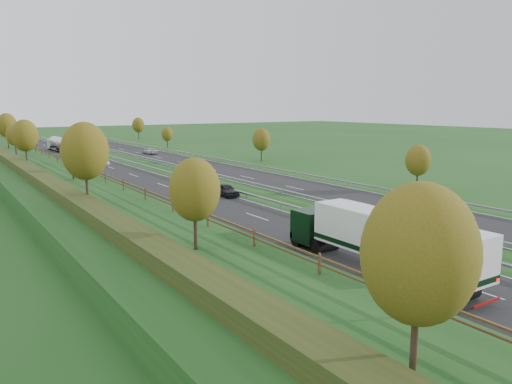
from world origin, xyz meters
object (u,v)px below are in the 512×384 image
at_px(box_lorry, 381,239).
at_px(car_dark_near, 226,190).
at_px(road_tanker, 57,143).
at_px(car_oncoming, 150,151).
at_px(car_silver_mid, 100,161).
at_px(car_small_far, 33,143).

relative_size(box_lorry, car_dark_near, 3.61).
bearing_deg(road_tanker, box_lorry, -90.85).
relative_size(road_tanker, car_oncoming, 2.37).
xyz_separation_m(road_tanker, car_oncoming, (16.06, -19.84, -1.16)).
xyz_separation_m(car_silver_mid, car_small_far, (-1.85, 58.23, -0.04)).
bearing_deg(road_tanker, car_small_far, 94.58).
bearing_deg(car_dark_near, box_lorry, -98.80).
bearing_deg(car_small_far, box_lorry, -82.01).
distance_m(car_dark_near, car_small_far, 98.51).
distance_m(road_tanker, car_small_far, 22.42).
bearing_deg(car_oncoming, road_tanker, -50.15).
bearing_deg(box_lorry, car_oncoming, 78.48).
xyz_separation_m(box_lorry, car_silver_mid, (1.64, 70.46, -1.52)).
xyz_separation_m(road_tanker, car_silver_mid, (0.06, -35.91, -1.06)).
bearing_deg(car_small_far, car_silver_mid, -80.28).
bearing_deg(road_tanker, car_silver_mid, -89.90).
distance_m(car_silver_mid, car_small_far, 58.26).
relative_size(box_lorry, road_tanker, 1.45).
bearing_deg(car_silver_mid, road_tanker, 83.46).
xyz_separation_m(car_small_far, car_oncoming, (17.85, -42.16, -0.07)).
bearing_deg(box_lorry, car_dark_near, 79.83).
bearing_deg(car_oncoming, car_dark_near, 78.63).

